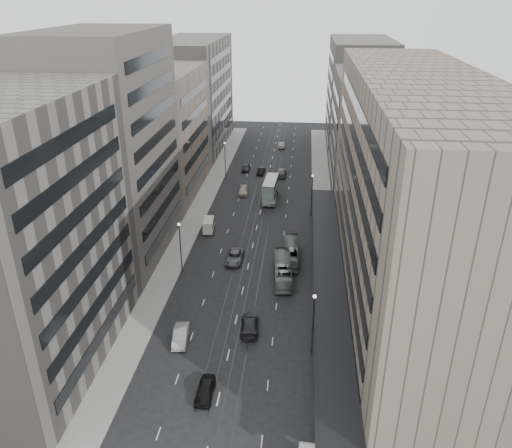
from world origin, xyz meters
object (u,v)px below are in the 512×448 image
at_px(bus_near, 283,270).
at_px(sedan_1, 181,335).
at_px(panel_van, 209,225).
at_px(double_decker, 270,189).
at_px(bus_far, 291,252).
at_px(pedestrian, 318,424).
at_px(sedan_0, 205,390).
at_px(sedan_2, 235,257).

bearing_deg(bus_near, sedan_1, 49.42).
bearing_deg(panel_van, double_decker, 52.70).
bearing_deg(double_decker, sedan_1, -96.13).
bearing_deg(bus_far, panel_van, -31.63).
bearing_deg(sedan_1, double_decker, 74.07).
distance_m(bus_far, pedestrian, 34.33).
relative_size(bus_near, sedan_0, 2.35).
bearing_deg(sedan_1, panel_van, 87.57).
relative_size(double_decker, sedan_0, 1.93).
height_order(bus_far, sedan_1, bus_far).
height_order(panel_van, sedan_0, panel_van).
bearing_deg(double_decker, sedan_2, -95.13).
height_order(sedan_2, pedestrian, pedestrian).
bearing_deg(panel_van, sedan_0, -85.39).
height_order(bus_far, panel_van, bus_far).
relative_size(double_decker, panel_van, 2.13).
bearing_deg(bus_far, sedan_2, 7.71).
height_order(bus_near, sedan_2, bus_near).
distance_m(panel_van, sedan_2, 11.73).
relative_size(bus_far, sedan_2, 1.78).
bearing_deg(bus_near, pedestrian, 95.05).
xyz_separation_m(double_decker, sedan_0, (-2.93, -54.78, -1.70)).
bearing_deg(panel_van, sedan_2, -64.61).
relative_size(sedan_0, sedan_2, 0.80).
bearing_deg(bus_near, double_decker, -87.03).
relative_size(bus_near, panel_van, 2.60).
distance_m(panel_van, pedestrian, 46.67).
distance_m(bus_near, sedan_1, 19.73).
bearing_deg(sedan_2, panel_van, 121.30).
distance_m(double_decker, sedan_1, 46.75).
distance_m(double_decker, panel_van, 18.58).
height_order(double_decker, sedan_1, double_decker).
relative_size(bus_far, sedan_0, 2.22).
relative_size(sedan_0, sedan_1, 0.92).
xyz_separation_m(bus_far, sedan_0, (-7.92, -30.35, -0.61)).
bearing_deg(sedan_1, bus_far, 53.24).
height_order(bus_far, pedestrian, bus_far).
bearing_deg(sedan_2, sedan_0, -87.74).
bearing_deg(bus_near, bus_far, -104.66).
distance_m(bus_far, sedan_0, 31.37).
relative_size(bus_near, pedestrian, 5.27).
bearing_deg(sedan_0, sedan_2, 92.37).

